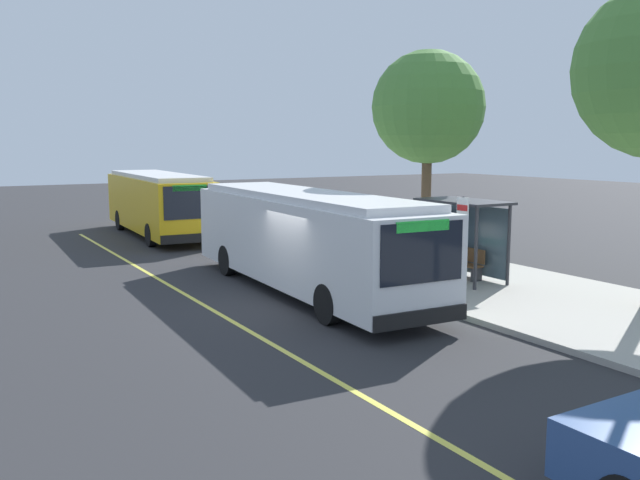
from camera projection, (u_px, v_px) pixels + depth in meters
ground_plane at (297, 305)px, 18.34m from camera, size 120.00×120.00×0.00m
sidewalk_curb at (464, 280)px, 21.33m from camera, size 44.00×6.40×0.15m
lane_stripe_center at (221, 315)px, 17.24m from camera, size 36.00×0.14×0.01m
transit_bus_main at (305, 237)px, 19.79m from camera, size 11.63×3.04×2.95m
transit_bus_second at (158, 202)px, 31.78m from camera, size 10.49×3.02×2.95m
bus_shelter at (463, 222)px, 21.00m from camera, size 2.90×1.60×2.48m
waiting_bench at (463, 262)px, 21.32m from camera, size 1.60×0.48×0.95m
route_sign_post at (462, 234)px, 18.08m from camera, size 0.44×0.08×2.80m
street_tree_upstreet at (428, 108)px, 24.16m from camera, size 4.04×4.04×7.50m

